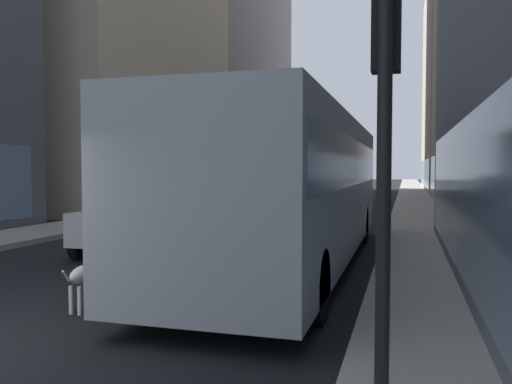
# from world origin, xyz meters

# --- Properties ---
(ground_plane) EXTENTS (120.00, 120.00, 0.00)m
(ground_plane) POSITION_xyz_m (0.00, 35.00, 0.00)
(ground_plane) COLOR black
(sidewalk_left) EXTENTS (2.40, 110.00, 0.15)m
(sidewalk_left) POSITION_xyz_m (-5.70, 35.00, 0.07)
(sidewalk_left) COLOR gray
(sidewalk_left) RESTS_ON ground
(sidewalk_right) EXTENTS (2.40, 110.00, 0.15)m
(sidewalk_right) POSITION_xyz_m (5.70, 35.00, 0.07)
(sidewalk_right) COLOR #9E9991
(sidewalk_right) RESTS_ON ground
(building_right_far) EXTENTS (10.38, 21.57, 19.46)m
(building_right_far) POSITION_xyz_m (11.90, 45.79, 9.72)
(building_right_far) COLOR #A0937F
(building_right_far) RESTS_ON ground
(transit_bus) EXTENTS (2.78, 11.53, 3.05)m
(transit_bus) POSITION_xyz_m (2.80, 6.73, 1.78)
(transit_bus) COLOR #999EA3
(transit_bus) RESTS_ON ground
(car_blue_hatchback) EXTENTS (1.79, 4.68, 1.62)m
(car_blue_hatchback) POSITION_xyz_m (1.20, 31.84, 0.82)
(car_blue_hatchback) COLOR #4C6BB7
(car_blue_hatchback) RESTS_ON ground
(car_black_suv) EXTENTS (1.84, 4.46, 1.62)m
(car_black_suv) POSITION_xyz_m (-1.20, 26.57, 0.82)
(car_black_suv) COLOR black
(car_black_suv) RESTS_ON ground
(car_white_van) EXTENTS (1.71, 4.56, 1.62)m
(car_white_van) POSITION_xyz_m (-1.20, 7.64, 0.82)
(car_white_van) COLOR silver
(car_white_van) RESTS_ON ground
(car_silver_sedan) EXTENTS (1.89, 4.67, 1.62)m
(car_silver_sedan) POSITION_xyz_m (1.20, 20.68, 0.83)
(car_silver_sedan) COLOR #B7BABF
(car_silver_sedan) RESTS_ON ground
(box_truck) EXTENTS (2.30, 7.50, 3.05)m
(box_truck) POSITION_xyz_m (-2.80, 17.77, 1.67)
(box_truck) COLOR silver
(box_truck) RESTS_ON ground
(dalmatian_dog) EXTENTS (0.22, 0.96, 0.72)m
(dalmatian_dog) POSITION_xyz_m (0.64, 2.32, 0.51)
(dalmatian_dog) COLOR white
(dalmatian_dog) RESTS_ON ground
(traffic_light_near) EXTENTS (0.24, 0.40, 3.40)m
(traffic_light_near) POSITION_xyz_m (4.90, 0.27, 2.44)
(traffic_light_near) COLOR black
(traffic_light_near) RESTS_ON sidewalk_right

